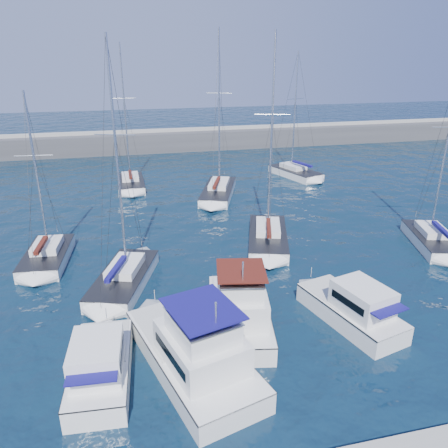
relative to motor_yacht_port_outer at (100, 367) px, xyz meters
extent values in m
plane|color=black|center=(8.91, 3.24, -0.94)|extent=(220.00, 220.00, 0.00)
cube|color=#424244|center=(8.91, 55.24, 0.06)|extent=(160.00, 6.00, 4.00)
cube|color=gray|center=(8.91, 55.24, 2.26)|extent=(160.00, 1.20, 0.50)
cube|color=white|center=(0.02, 0.26, -0.54)|extent=(3.20, 6.72, 1.60)
cube|color=#262628|center=(0.02, 0.26, 0.21)|extent=(3.26, 6.72, 0.08)
cube|color=white|center=(-0.04, -0.53, 1.06)|extent=(2.54, 3.19, 1.60)
cube|color=black|center=(-0.04, -0.53, 1.14)|extent=(2.54, 2.59, 0.45)
cube|color=navy|center=(-0.13, -1.72, 1.36)|extent=(2.33, 2.15, 0.07)
cube|color=silver|center=(4.53, 0.20, -0.54)|extent=(6.28, 10.22, 1.60)
cube|color=#262628|center=(4.53, 0.20, 0.21)|extent=(6.35, 10.24, 0.08)
cube|color=silver|center=(4.85, -0.92, 1.06)|extent=(4.33, 5.14, 1.60)
cube|color=black|center=(4.85, -0.92, 1.14)|extent=(4.16, 4.30, 0.45)
cube|color=silver|center=(4.90, -1.12, 2.31)|extent=(3.35, 3.68, 0.90)
cube|color=navy|center=(4.90, -1.12, 3.31)|extent=(3.78, 4.20, 0.08)
cube|color=silver|center=(7.87, 3.24, -0.54)|extent=(4.88, 8.32, 1.60)
cube|color=#262628|center=(7.87, 3.24, 0.21)|extent=(4.95, 8.33, 0.08)
cube|color=silver|center=(7.69, 2.31, 1.06)|extent=(3.56, 4.11, 1.60)
cube|color=black|center=(7.69, 2.31, 1.14)|extent=(3.48, 3.41, 0.45)
cube|color=silver|center=(7.65, 2.11, 2.31)|extent=(2.78, 2.93, 0.90)
cube|color=#4A160E|center=(7.65, 2.11, 3.31)|extent=(3.14, 3.35, 0.08)
cube|color=silver|center=(14.52, 2.08, -0.54)|extent=(4.37, 7.41, 1.60)
cube|color=#262628|center=(14.52, 2.08, 0.21)|extent=(4.42, 7.42, 0.08)
cube|color=silver|center=(14.73, 1.26, 1.06)|extent=(3.05, 3.69, 1.60)
cube|color=black|center=(14.73, 1.26, 1.14)|extent=(2.93, 3.08, 0.45)
cube|color=navy|center=(15.04, 0.03, 1.36)|extent=(2.64, 2.59, 0.07)
cube|color=silver|center=(-4.39, 14.76, -0.64)|extent=(3.60, 6.98, 1.30)
cube|color=#262628|center=(-4.39, 14.76, -0.01)|extent=(3.66, 6.99, 0.06)
cube|color=silver|center=(-4.35, 15.18, 0.31)|extent=(2.21, 3.11, 0.55)
cylinder|color=silver|center=(-4.33, 15.43, 6.20)|extent=(0.18, 0.18, 11.39)
cylinder|color=silver|center=(-4.48, 13.75, 0.86)|extent=(0.43, 3.36, 0.12)
cube|color=#4A160E|center=(-4.49, 13.65, 1.01)|extent=(0.62, 3.05, 0.28)
cube|color=white|center=(1.31, 9.73, -0.64)|extent=(5.41, 8.40, 1.30)
cube|color=#262628|center=(1.31, 9.73, -0.01)|extent=(5.47, 8.42, 0.06)
cube|color=white|center=(1.47, 10.19, 0.31)|extent=(2.97, 3.89, 0.55)
cylinder|color=silver|center=(1.57, 10.47, 7.96)|extent=(0.18, 0.18, 14.91)
cylinder|color=silver|center=(0.92, 8.62, 0.86)|extent=(1.40, 3.75, 0.12)
cube|color=navy|center=(0.89, 8.52, 1.01)|extent=(1.49, 3.45, 0.28)
cube|color=white|center=(13.47, 14.36, -0.64)|extent=(5.53, 9.07, 1.30)
cube|color=#262628|center=(13.47, 14.36, -0.01)|extent=(5.59, 9.09, 0.06)
cube|color=white|center=(13.63, 14.87, 0.31)|extent=(3.05, 4.17, 0.55)
cylinder|color=silver|center=(13.73, 15.18, 8.21)|extent=(0.18, 0.18, 15.40)
cylinder|color=silver|center=(13.08, 13.14, 0.86)|extent=(1.40, 4.10, 0.12)
cube|color=#4A160E|center=(13.05, 13.05, 1.01)|extent=(1.49, 3.77, 0.28)
cube|color=silver|center=(26.84, 10.60, -0.64)|extent=(4.97, 7.83, 1.30)
cube|color=#262628|center=(26.84, 10.60, -0.01)|extent=(5.03, 7.85, 0.06)
cube|color=silver|center=(26.97, 11.04, 0.31)|extent=(2.78, 3.61, 0.55)
cylinder|color=silver|center=(27.05, 11.30, 7.47)|extent=(0.18, 0.18, 13.92)
cylinder|color=silver|center=(26.52, 9.56, 0.86)|extent=(1.16, 3.52, 0.12)
cube|color=navy|center=(26.50, 9.46, 1.01)|extent=(1.28, 3.23, 0.28)
cube|color=silver|center=(2.68, 33.87, -0.64)|extent=(3.01, 7.34, 1.30)
cube|color=#262628|center=(2.68, 33.87, -0.01)|extent=(3.07, 7.34, 0.06)
cube|color=silver|center=(2.68, 34.33, 0.31)|extent=(1.95, 3.21, 0.55)
cylinder|color=silver|center=(2.68, 34.61, 7.95)|extent=(0.18, 0.18, 14.90)
cylinder|color=silver|center=(2.68, 32.77, 0.86)|extent=(0.13, 3.67, 0.12)
cube|color=#4A160E|center=(2.68, 32.67, 1.01)|extent=(0.35, 3.30, 0.28)
cube|color=white|center=(12.29, 28.38, -0.64)|extent=(6.19, 10.08, 1.30)
cube|color=#262628|center=(12.29, 28.38, -0.01)|extent=(6.25, 10.10, 0.06)
cube|color=white|center=(12.49, 28.94, 0.31)|extent=(3.33, 4.63, 0.55)
cylinder|color=silver|center=(12.61, 29.28, 8.63)|extent=(0.18, 0.18, 16.24)
cylinder|color=silver|center=(11.79, 27.02, 0.86)|extent=(1.75, 4.55, 0.12)
cube|color=#4A160E|center=(11.76, 26.93, 1.01)|extent=(1.80, 4.18, 0.28)
cube|color=silver|center=(23.96, 34.11, -0.64)|extent=(5.29, 8.26, 1.30)
cube|color=#262628|center=(23.96, 34.11, -0.01)|extent=(5.35, 8.28, 0.06)
cube|color=silver|center=(23.81, 34.56, 0.31)|extent=(2.92, 3.82, 0.55)
cylinder|color=silver|center=(23.72, 34.84, 7.51)|extent=(0.18, 0.18, 14.01)
cylinder|color=silver|center=(24.33, 33.01, 0.86)|extent=(1.34, 3.69, 0.12)
cube|color=navy|center=(24.36, 32.91, 1.01)|extent=(1.43, 3.40, 0.28)
camera|label=1|loc=(1.88, -18.13, 14.27)|focal=35.00mm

